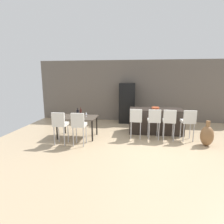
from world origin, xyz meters
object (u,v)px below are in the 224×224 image
(fruit_bowl, at_px, (155,108))
(kitchen_island, at_px, (156,121))
(wine_bottle_inner, at_px, (78,113))
(wine_glass_left, at_px, (86,113))
(bar_chair_far, at_px, (188,120))
(wine_bottle_far, at_px, (81,113))
(dining_chair_near, at_px, (60,123))
(dining_chair_far, at_px, (79,124))
(floor_vase, at_px, (207,136))
(bar_chair_middle, at_px, (154,119))
(refrigerator, at_px, (127,103))
(bar_chair_right, at_px, (169,120))
(bar_chair_left, at_px, (136,119))
(dining_table, at_px, (77,119))

(fruit_bowl, bearing_deg, kitchen_island, -1.87)
(wine_bottle_inner, distance_m, wine_glass_left, 0.29)
(bar_chair_far, xyz_separation_m, wine_bottle_far, (-3.65, -0.04, 0.17))
(dining_chair_near, xyz_separation_m, wine_bottle_far, (0.41, 0.85, 0.17))
(dining_chair_far, bearing_deg, wine_bottle_inner, 110.16)
(dining_chair_far, height_order, floor_vase, dining_chair_far)
(kitchen_island, relative_size, bar_chair_middle, 1.88)
(floor_vase, bearing_deg, refrigerator, 134.34)
(bar_chair_right, relative_size, wine_glass_left, 6.03)
(kitchen_island, bearing_deg, bar_chair_left, -133.09)
(bar_chair_left, xyz_separation_m, wine_bottle_inner, (-1.99, -0.18, 0.17))
(dining_table, xyz_separation_m, wine_glass_left, (0.31, 0.04, 0.19))
(dining_chair_far, distance_m, floor_vase, 3.97)
(bar_chair_right, distance_m, dining_table, 3.14)
(dining_chair_far, xyz_separation_m, floor_vase, (3.92, 0.51, -0.37))
(dining_chair_near, height_order, wine_bottle_far, wine_bottle_far)
(bar_chair_right, bearing_deg, dining_table, -177.88)
(fruit_bowl, bearing_deg, bar_chair_right, -64.95)
(bar_chair_right, height_order, wine_bottle_inner, wine_bottle_inner)
(bar_chair_left, relative_size, dining_chair_far, 1.00)
(dining_chair_near, distance_m, wine_bottle_far, 0.96)
(bar_chair_far, bearing_deg, floor_vase, -39.21)
(bar_chair_far, xyz_separation_m, floor_vase, (0.47, -0.38, -0.37))
(bar_chair_far, relative_size, dining_table, 0.78)
(wine_bottle_far, bearing_deg, fruit_bowl, 17.64)
(wine_bottle_far, bearing_deg, bar_chair_left, 1.11)
(bar_chair_middle, height_order, dining_chair_near, same)
(kitchen_island, bearing_deg, dining_table, -161.72)
(bar_chair_far, relative_size, wine_bottle_inner, 3.21)
(bar_chair_left, distance_m, dining_chair_far, 1.95)
(refrigerator, bearing_deg, bar_chair_right, -56.38)
(dining_table, xyz_separation_m, floor_vase, (4.22, -0.27, -0.35))
(bar_chair_left, height_order, dining_table, bar_chair_left)
(kitchen_island, height_order, dining_chair_far, dining_chair_far)
(bar_chair_right, bearing_deg, wine_glass_left, -178.50)
(bar_chair_right, distance_m, wine_bottle_inner, 3.10)
(bar_chair_right, relative_size, floor_vase, 1.32)
(bar_chair_left, height_order, refrigerator, refrigerator)
(wine_bottle_far, xyz_separation_m, wine_bottle_inner, (-0.06, -0.15, 0.00))
(fruit_bowl, bearing_deg, dining_chair_far, -145.37)
(kitchen_island, bearing_deg, dining_chair_near, -151.27)
(bar_chair_right, height_order, wine_glass_left, bar_chair_right)
(wine_bottle_inner, bearing_deg, dining_chair_near, -116.12)
(refrigerator, bearing_deg, dining_chair_near, -121.31)
(kitchen_island, bearing_deg, wine_bottle_inner, -160.19)
(refrigerator, bearing_deg, wine_glass_left, -119.15)
(bar_chair_middle, distance_m, wine_bottle_inner, 2.61)
(wine_bottle_inner, relative_size, fruit_bowl, 1.15)
(bar_chair_right, height_order, bar_chair_far, same)
(dining_table, relative_size, dining_chair_far, 1.28)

